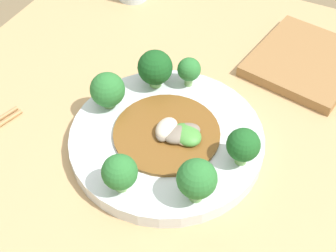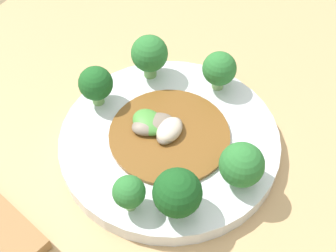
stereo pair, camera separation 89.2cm
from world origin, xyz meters
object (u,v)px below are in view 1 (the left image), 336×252
Objects in this scene: broccoli_northeast at (155,68)px; stirfry_center at (173,133)px; broccoli_south at (243,145)px; plate at (168,140)px; broccoli_north at (108,90)px; broccoli_east at (189,70)px; broccoli_southwest at (197,179)px; broccoli_west at (120,173)px; cutting_board at (306,61)px.

broccoli_northeast is 0.41× the size of stirfry_center.
broccoli_south is at bearing -90.59° from stirfry_center.
broccoli_south is (-0.00, -0.12, 0.05)m from plate.
broccoli_northeast is at bearing -30.65° from broccoli_north.
broccoli_south is 0.19m from broccoli_east.
broccoli_northeast is 1.27× the size of broccoli_east.
broccoli_west is at bearing 107.49° from broccoli_southwest.
broccoli_west is 0.27× the size of cutting_board.
broccoli_east is 0.23× the size of cutting_board.
broccoli_east is (0.03, -0.05, -0.01)m from broccoli_northeast.
plate is 4.85× the size of broccoli_south.
broccoli_west is 0.99× the size of broccoli_south.
broccoli_southwest reaches higher than broccoli_north.
stirfry_center is (-0.12, -0.03, -0.03)m from broccoli_east.
broccoli_east is at bearing 9.30° from plate.
stirfry_center is (-0.09, -0.08, -0.03)m from broccoli_northeast.
cutting_board is at bearing -4.76° from broccoli_south.
stirfry_center is 0.73× the size of cutting_board.
plate is 0.13m from broccoli_south.
broccoli_north reaches higher than cutting_board.
plate is 0.13m from broccoli_northeast.
broccoli_west reaches higher than stirfry_center.
cutting_board is at bearing -8.74° from broccoli_southwest.
broccoli_east is (0.24, 0.01, -0.00)m from broccoli_west.
broccoli_southwest reaches higher than plate.
broccoli_northeast reaches higher than plate.
broccoli_southwest is (-0.09, -0.09, 0.05)m from plate.
broccoli_southwest is at bearing -135.61° from plate.
broccoli_northeast is 1.08× the size of broccoli_north.
broccoli_southwest is 0.39m from cutting_board.
broccoli_northeast is (0.09, 0.19, 0.00)m from broccoli_south.
stirfry_center is at bearing -97.37° from broccoli_north.
broccoli_west is (-0.03, 0.10, -0.01)m from broccoli_southwest.
broccoli_south is at bearing -21.20° from broccoli_southwest.
stirfry_center is at bearing 89.41° from broccoli_south.
cutting_board is (0.17, -0.16, -0.05)m from broccoli_east.
broccoli_west reaches higher than plate.
stirfry_center reaches higher than plate.
broccoli_south is at bearing -116.37° from broccoli_northeast.
broccoli_west is at bearing 173.09° from plate.
broccoli_east is at bearing 136.08° from cutting_board.
broccoli_west and broccoli_north have the same top height.
broccoli_southwest is 0.09m from broccoli_south.
broccoli_south and broccoli_north have the same top height.
cutting_board is (0.27, -0.26, -0.05)m from broccoli_north.
cutting_board is (0.29, -0.02, -0.05)m from broccoli_south.
broccoli_northeast is at bearing 14.67° from broccoli_west.
stirfry_center is at bearing 154.96° from cutting_board.
broccoli_northeast reaches higher than stirfry_center.
broccoli_southwest is at bearing 158.80° from broccoli_south.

